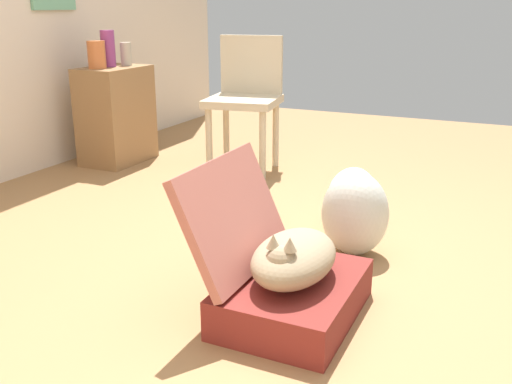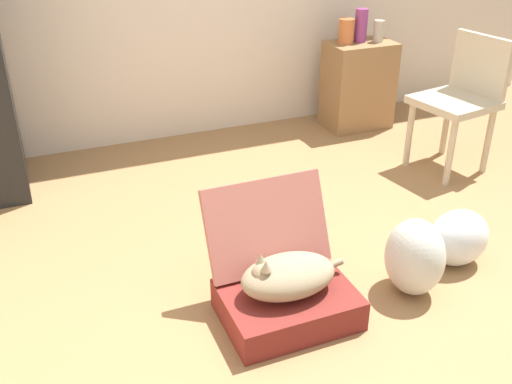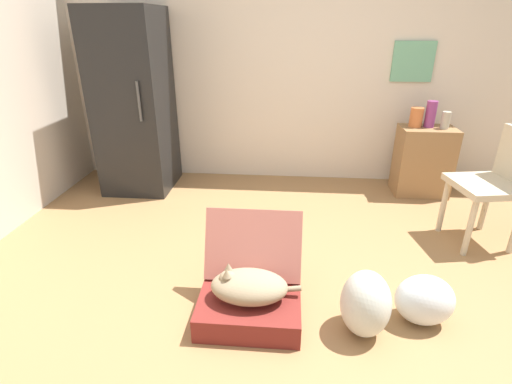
% 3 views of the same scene
% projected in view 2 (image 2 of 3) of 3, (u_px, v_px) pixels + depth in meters
% --- Properties ---
extents(ground_plane, '(7.68, 7.68, 0.00)m').
position_uv_depth(ground_plane, '(333.00, 287.00, 2.93)').
color(ground_plane, '#9E7247').
rests_on(ground_plane, ground).
extents(suitcase_base, '(0.59, 0.44, 0.15)m').
position_uv_depth(suitcase_base, '(287.00, 304.00, 2.69)').
color(suitcase_base, maroon).
rests_on(suitcase_base, ground).
extents(suitcase_lid, '(0.59, 0.21, 0.42)m').
position_uv_depth(suitcase_lid, '(267.00, 226.00, 2.75)').
color(suitcase_lid, '#B26356').
rests_on(suitcase_lid, suitcase_base).
extents(cat, '(0.52, 0.28, 0.21)m').
position_uv_depth(cat, '(287.00, 276.00, 2.61)').
color(cat, '#998466').
rests_on(cat, suitcase_base).
extents(plastic_bag_white, '(0.27, 0.31, 0.39)m').
position_uv_depth(plastic_bag_white, '(415.00, 257.00, 2.81)').
color(plastic_bag_white, silver).
rests_on(plastic_bag_white, ground).
extents(plastic_bag_clear, '(0.33, 0.25, 0.30)m').
position_uv_depth(plastic_bag_clear, '(458.00, 238.00, 3.04)').
color(plastic_bag_clear, silver).
rests_on(plastic_bag_clear, ground).
extents(side_table, '(0.51, 0.34, 0.68)m').
position_uv_depth(side_table, '(358.00, 85.00, 4.69)').
color(side_table, olive).
rests_on(side_table, ground).
extents(vase_tall, '(0.12, 0.12, 0.18)m').
position_uv_depth(vase_tall, '(346.00, 31.00, 4.47)').
color(vase_tall, '#CC6B38').
rests_on(vase_tall, side_table).
extents(vase_short, '(0.08, 0.08, 0.16)m').
position_uv_depth(vase_short, '(379.00, 31.00, 4.52)').
color(vase_short, '#B7AD99').
rests_on(vase_short, side_table).
extents(vase_round, '(0.10, 0.10, 0.25)m').
position_uv_depth(vase_round, '(361.00, 25.00, 4.50)').
color(vase_round, '#8C387A').
rests_on(vase_round, side_table).
extents(chair, '(0.53, 0.53, 0.90)m').
position_uv_depth(chair, '(462.00, 96.00, 3.93)').
color(chair, beige).
rests_on(chair, ground).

